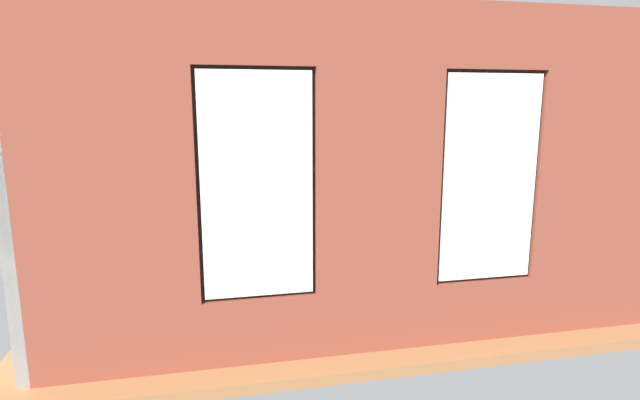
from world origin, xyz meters
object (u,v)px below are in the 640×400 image
object	(u,v)px
couch_by_window	(361,288)
coffee_table	(305,245)
tv_flatscreen	(115,208)
potted_plant_beside_window_right	(119,288)
remote_gray	(289,240)
remote_silver	(270,246)
table_plant_small	(304,234)
potted_plant_by_left_couch	(419,222)
couch_left	(487,243)
papasan_chair	(234,214)
cup_ceramic	(334,234)
candle_jar	(315,241)
potted_plant_near_tv	(154,263)
media_console	(119,257)
potted_plant_corner_far_left	(571,235)

from	to	relation	value
couch_by_window	coffee_table	world-z (taller)	couch_by_window
tv_flatscreen	potted_plant_beside_window_right	bearing A→B (deg)	100.32
remote_gray	remote_silver	size ratio (longest dim) A/B	1.00
coffee_table	remote_silver	world-z (taller)	remote_silver
table_plant_small	potted_plant_by_left_couch	size ratio (longest dim) A/B	0.45
coffee_table	potted_plant_beside_window_right	bearing A→B (deg)	39.67
table_plant_small	potted_plant_by_left_couch	world-z (taller)	table_plant_small
couch_left	papasan_chair	bearing A→B (deg)	-122.76
cup_ceramic	candle_jar	xyz separation A→B (m)	(0.32, 0.27, 0.00)
candle_jar	potted_plant_beside_window_right	bearing A→B (deg)	35.95
candle_jar	tv_flatscreen	world-z (taller)	tv_flatscreen
table_plant_small	potted_plant_by_left_couch	bearing A→B (deg)	-152.44
coffee_table	papasan_chair	xyz separation A→B (m)	(0.86, -1.72, 0.09)
remote_gray	tv_flatscreen	bearing A→B (deg)	9.54
coffee_table	potted_plant_by_left_couch	size ratio (longest dim) A/B	3.28
potted_plant_beside_window_right	cup_ceramic	bearing A→B (deg)	-143.41
coffee_table	potted_plant_beside_window_right	xyz separation A→B (m)	(2.03, 1.68, 0.19)
table_plant_small	coffee_table	bearing A→B (deg)	45.00
couch_by_window	remote_silver	size ratio (longest dim) A/B	10.85
remote_gray	potted_plant_beside_window_right	world-z (taller)	potted_plant_beside_window_right
table_plant_small	remote_gray	xyz separation A→B (m)	(0.20, -0.10, -0.11)
cup_ceramic	tv_flatscreen	world-z (taller)	tv_flatscreen
couch_left	potted_plant_near_tv	distance (m)	4.36
coffee_table	cup_ceramic	distance (m)	0.47
remote_silver	media_console	size ratio (longest dim) A/B	0.16
couch_left	potted_plant_by_left_couch	bearing A→B (deg)	-165.87
remote_silver	potted_plant_beside_window_right	bearing A→B (deg)	-158.58
candle_jar	remote_silver	world-z (taller)	candle_jar
candle_jar	tv_flatscreen	bearing A→B (deg)	-7.76
cup_ceramic	media_console	size ratio (longest dim) A/B	0.09
coffee_table	potted_plant_near_tv	xyz separation A→B (m)	(1.83, 0.75, 0.12)
potted_plant_near_tv	media_console	bearing A→B (deg)	-60.25
table_plant_small	remote_silver	bearing A→B (deg)	14.80
candle_jar	remote_gray	size ratio (longest dim) A/B	0.60
table_plant_small	potted_plant_beside_window_right	world-z (taller)	potted_plant_beside_window_right
media_console	potted_plant_beside_window_right	distance (m)	1.94
potted_plant_beside_window_right	potted_plant_by_left_couch	world-z (taller)	potted_plant_beside_window_right
papasan_chair	potted_plant_near_tv	bearing A→B (deg)	68.49
coffee_table	remote_gray	size ratio (longest dim) A/B	9.30
candle_jar	potted_plant_by_left_couch	world-z (taller)	candle_jar
coffee_table	candle_jar	world-z (taller)	candle_jar
remote_silver	papasan_chair	world-z (taller)	papasan_chair
candle_jar	tv_flatscreen	xyz separation A→B (m)	(2.49, -0.34, 0.47)
remote_gray	potted_plant_corner_far_left	bearing A→B (deg)	160.09
cup_ceramic	remote_silver	xyz separation A→B (m)	(0.91, 0.27, -0.04)
remote_silver	papasan_chair	xyz separation A→B (m)	(0.38, -1.84, 0.04)
remote_silver	coffee_table	bearing A→B (deg)	-8.83
couch_left	potted_plant_by_left_couch	xyz separation A→B (m)	(0.40, -1.40, -0.02)
couch_left	tv_flatscreen	size ratio (longest dim) A/B	2.02
table_plant_small	media_console	distance (m)	2.40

